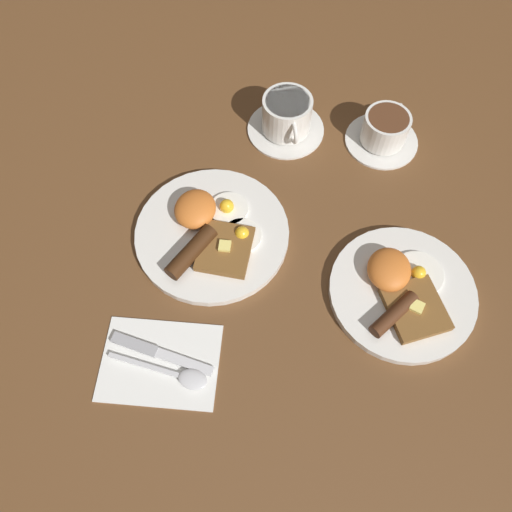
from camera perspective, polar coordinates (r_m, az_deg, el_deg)
ground_plane at (r=0.88m, az=-4.98°, el=2.33°), size 3.00×3.00×0.00m
breakfast_plate_near at (r=0.87m, az=-5.16°, el=2.80°), size 0.27×0.27×0.05m
breakfast_plate_far at (r=0.85m, az=16.32°, el=-3.77°), size 0.24×0.24×0.05m
teacup_near at (r=1.00m, az=3.53°, el=15.52°), size 0.15×0.15×0.08m
teacup_far at (r=1.01m, az=14.48°, el=13.67°), size 0.14×0.14×0.07m
napkin at (r=0.80m, az=-10.92°, el=-11.83°), size 0.16×0.20×0.01m
knife at (r=0.80m, az=-11.38°, el=-10.69°), size 0.04×0.17×0.01m
spoon at (r=0.79m, az=-8.50°, el=-13.42°), size 0.04×0.16×0.01m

